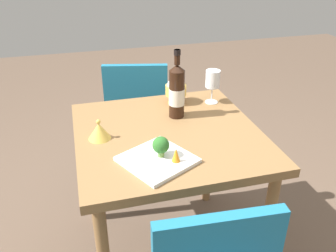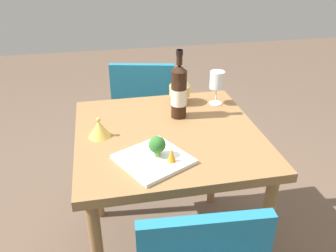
{
  "view_description": "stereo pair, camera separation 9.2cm",
  "coord_description": "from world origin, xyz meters",
  "px_view_note": "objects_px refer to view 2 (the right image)",
  "views": [
    {
      "loc": [
        0.37,
        1.38,
        1.55
      ],
      "look_at": [
        0.0,
        0.0,
        0.78
      ],
      "focal_mm": 38.22,
      "sensor_mm": 36.0,
      "label": 1
    },
    {
      "loc": [
        0.28,
        1.4,
        1.55
      ],
      "look_at": [
        0.0,
        0.0,
        0.78
      ],
      "focal_mm": 38.22,
      "sensor_mm": 36.0,
      "label": 2
    }
  ],
  "objects_px": {
    "rice_bowl": "(180,90)",
    "carrot_garnish_left": "(172,155)",
    "rice_bowl_lid": "(99,129)",
    "broccoli_floret": "(157,145)",
    "serving_plate": "(154,159)",
    "chair_by_wall": "(144,107)",
    "wine_glass": "(217,81)",
    "wine_bottle": "(179,91)"
  },
  "relations": [
    {
      "from": "rice_bowl",
      "to": "serving_plate",
      "type": "distance_m",
      "value": 0.57
    },
    {
      "from": "wine_glass",
      "to": "wine_bottle",
      "type": "bearing_deg",
      "value": 25.75
    },
    {
      "from": "rice_bowl",
      "to": "carrot_garnish_left",
      "type": "distance_m",
      "value": 0.59
    },
    {
      "from": "wine_glass",
      "to": "carrot_garnish_left",
      "type": "distance_m",
      "value": 0.63
    },
    {
      "from": "wine_bottle",
      "to": "carrot_garnish_left",
      "type": "distance_m",
      "value": 0.43
    },
    {
      "from": "rice_bowl",
      "to": "serving_plate",
      "type": "height_order",
      "value": "rice_bowl"
    },
    {
      "from": "rice_bowl",
      "to": "broccoli_floret",
      "type": "xyz_separation_m",
      "value": [
        0.21,
        0.51,
        -0.01
      ]
    },
    {
      "from": "chair_by_wall",
      "to": "carrot_garnish_left",
      "type": "xyz_separation_m",
      "value": [
        0.03,
        1.02,
        0.27
      ]
    },
    {
      "from": "wine_glass",
      "to": "carrot_garnish_left",
      "type": "xyz_separation_m",
      "value": [
        0.35,
        0.52,
        -0.08
      ]
    },
    {
      "from": "chair_by_wall",
      "to": "rice_bowl",
      "type": "bearing_deg",
      "value": -61.07
    },
    {
      "from": "wine_glass",
      "to": "broccoli_floret",
      "type": "relative_size",
      "value": 2.09
    },
    {
      "from": "rice_bowl",
      "to": "carrot_garnish_left",
      "type": "height_order",
      "value": "rice_bowl"
    },
    {
      "from": "rice_bowl_lid",
      "to": "serving_plate",
      "type": "xyz_separation_m",
      "value": [
        -0.2,
        0.24,
        -0.03
      ]
    },
    {
      "from": "serving_plate",
      "to": "carrot_garnish_left",
      "type": "distance_m",
      "value": 0.09
    },
    {
      "from": "wine_glass",
      "to": "rice_bowl",
      "type": "height_order",
      "value": "wine_glass"
    },
    {
      "from": "rice_bowl",
      "to": "rice_bowl_lid",
      "type": "bearing_deg",
      "value": 32.88
    },
    {
      "from": "chair_by_wall",
      "to": "carrot_garnish_left",
      "type": "relative_size",
      "value": 14.44
    },
    {
      "from": "rice_bowl_lid",
      "to": "wine_bottle",
      "type": "bearing_deg",
      "value": -162.48
    },
    {
      "from": "chair_by_wall",
      "to": "wine_glass",
      "type": "height_order",
      "value": "wine_glass"
    },
    {
      "from": "broccoli_floret",
      "to": "rice_bowl_lid",
      "type": "bearing_deg",
      "value": -46.66
    },
    {
      "from": "rice_bowl",
      "to": "carrot_garnish_left",
      "type": "relative_size",
      "value": 2.41
    },
    {
      "from": "wine_bottle",
      "to": "broccoli_floret",
      "type": "distance_m",
      "value": 0.4
    },
    {
      "from": "serving_plate",
      "to": "carrot_garnish_left",
      "type": "xyz_separation_m",
      "value": [
        -0.07,
        0.04,
        0.04
      ]
    },
    {
      "from": "wine_glass",
      "to": "broccoli_floret",
      "type": "bearing_deg",
      "value": 49.6
    },
    {
      "from": "broccoli_floret",
      "to": "serving_plate",
      "type": "bearing_deg",
      "value": 30.8
    },
    {
      "from": "wine_glass",
      "to": "broccoli_floret",
      "type": "distance_m",
      "value": 0.62
    },
    {
      "from": "rice_bowl",
      "to": "carrot_garnish_left",
      "type": "bearing_deg",
      "value": 73.86
    },
    {
      "from": "wine_bottle",
      "to": "wine_glass",
      "type": "xyz_separation_m",
      "value": [
        -0.23,
        -0.11,
        -0.0
      ]
    },
    {
      "from": "chair_by_wall",
      "to": "broccoli_floret",
      "type": "xyz_separation_m",
      "value": [
        0.08,
        0.97,
        0.29
      ]
    },
    {
      "from": "carrot_garnish_left",
      "to": "wine_glass",
      "type": "bearing_deg",
      "value": -124.05
    },
    {
      "from": "chair_by_wall",
      "to": "broccoli_floret",
      "type": "height_order",
      "value": "broccoli_floret"
    },
    {
      "from": "rice_bowl_lid",
      "to": "broccoli_floret",
      "type": "height_order",
      "value": "broccoli_floret"
    },
    {
      "from": "rice_bowl_lid",
      "to": "rice_bowl",
      "type": "bearing_deg",
      "value": -147.12
    },
    {
      "from": "serving_plate",
      "to": "broccoli_floret",
      "type": "xyz_separation_m",
      "value": [
        -0.02,
        -0.01,
        0.06
      ]
    },
    {
      "from": "broccoli_floret",
      "to": "carrot_garnish_left",
      "type": "height_order",
      "value": "broccoli_floret"
    },
    {
      "from": "chair_by_wall",
      "to": "carrot_garnish_left",
      "type": "bearing_deg",
      "value": -78.7
    },
    {
      "from": "chair_by_wall",
      "to": "serving_plate",
      "type": "height_order",
      "value": "chair_by_wall"
    },
    {
      "from": "wine_glass",
      "to": "carrot_garnish_left",
      "type": "height_order",
      "value": "wine_glass"
    },
    {
      "from": "wine_glass",
      "to": "rice_bowl_lid",
      "type": "xyz_separation_m",
      "value": [
        0.62,
        0.23,
        -0.09
      ]
    },
    {
      "from": "wine_bottle",
      "to": "serving_plate",
      "type": "height_order",
      "value": "wine_bottle"
    },
    {
      "from": "carrot_garnish_left",
      "to": "broccoli_floret",
      "type": "bearing_deg",
      "value": -46.55
    },
    {
      "from": "chair_by_wall",
      "to": "serving_plate",
      "type": "xyz_separation_m",
      "value": [
        0.1,
        0.98,
        0.23
      ]
    }
  ]
}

